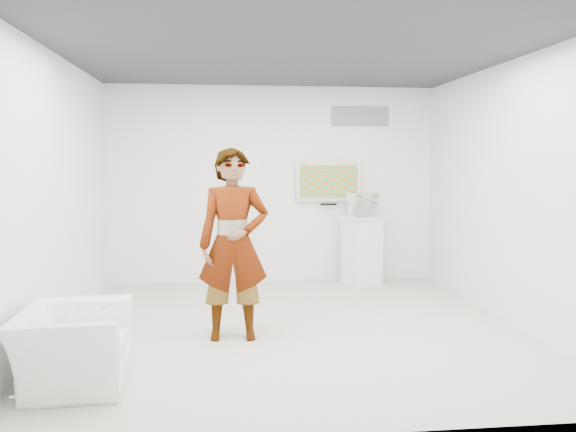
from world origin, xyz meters
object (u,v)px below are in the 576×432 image
Objects in this scene: tv at (328,182)px; pedestal at (362,250)px; floor_uplight at (366,272)px; person at (234,244)px; armchair at (73,347)px.

tv is 1.18m from pedestal.
pedestal is at bearing -117.84° from floor_uplight.
tv is at bearing 144.59° from pedestal.
pedestal is 0.46m from floor_uplight.
floor_uplight is at bearing 51.94° from person.
person is 3.14m from pedestal.
armchair is at bearing -133.34° from pedestal.
pedestal is (0.46, -0.33, -1.03)m from tv.
person is 7.25× the size of floor_uplight.
person is 3.47m from floor_uplight.
person reaches higher than armchair.
pedestal is 3.76× the size of floor_uplight.
floor_uplight is (0.12, 0.23, -0.38)m from pedestal.
person is 1.87m from armchair.
armchair is 4.83m from pedestal.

